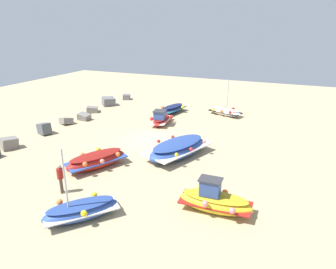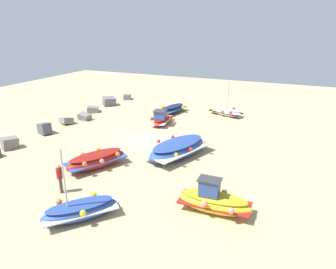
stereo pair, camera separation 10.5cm
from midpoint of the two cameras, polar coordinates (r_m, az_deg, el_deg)
name	(u,v)px [view 2 (the right image)]	position (r m, az deg, el deg)	size (l,w,h in m)	color
ground_plane	(152,140)	(23.74, -2.88, -0.95)	(58.14, 58.14, 0.00)	tan
fishing_boat_0	(178,148)	(20.59, 1.98, -2.58)	(5.38, 3.63, 1.10)	#2D4C9E
fishing_boat_1	(226,112)	(30.54, 10.69, 4.17)	(2.15, 3.56, 3.51)	white
fishing_boat_2	(80,210)	(14.89, -15.72, -13.26)	(3.40, 3.13, 3.53)	#2D4C9E
fishing_boat_3	(161,119)	(27.31, -1.10, 2.87)	(3.36, 1.77, 1.39)	maroon
fishing_boat_4	(173,109)	(30.85, 1.04, 4.74)	(3.65, 2.11, 0.79)	navy
fishing_boat_5	(96,160)	(19.49, -12.94, -4.61)	(4.06, 2.94, 1.02)	maroon
fishing_boat_6	(214,201)	(14.94, 8.66, -12.05)	(1.72, 3.54, 1.69)	gold
person_walking	(60,176)	(17.04, -19.19, -7.32)	(0.32, 0.32, 1.61)	brown
breakwater_rocks	(66,121)	(28.50, -18.27, 2.37)	(22.77, 2.86, 1.16)	#4C5156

